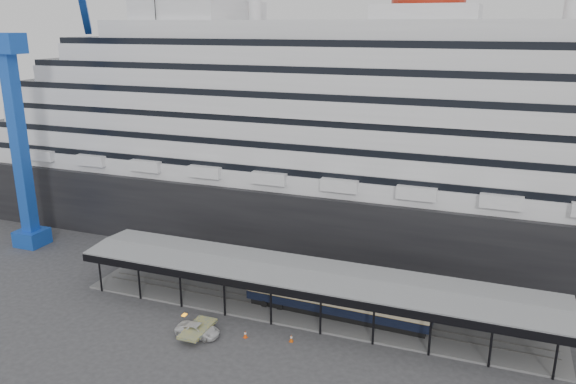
% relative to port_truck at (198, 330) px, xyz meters
% --- Properties ---
extents(ground, '(200.00, 200.00, 0.00)m').
position_rel_port_truck_xyz_m(ground, '(9.38, 4.12, -0.67)').
color(ground, '#353538').
rests_on(ground, ground).
extents(cruise_ship, '(130.00, 30.00, 43.90)m').
position_rel_port_truck_xyz_m(cruise_ship, '(9.42, 36.12, 17.68)').
color(cruise_ship, black).
rests_on(cruise_ship, ground).
extents(platform_canopy, '(56.00, 9.18, 5.30)m').
position_rel_port_truck_xyz_m(platform_canopy, '(9.38, 9.12, 1.69)').
color(platform_canopy, slate).
rests_on(platform_canopy, ground).
extents(crane_blue, '(22.63, 19.19, 47.60)m').
position_rel_port_truck_xyz_m(crane_blue, '(-35.74, 14.74, 19.29)').
color(crane_blue, blue).
rests_on(crane_blue, ground).
extents(port_truck, '(4.85, 2.27, 1.34)m').
position_rel_port_truck_xyz_m(port_truck, '(0.00, 0.00, 0.00)').
color(port_truck, silver).
rests_on(port_truck, ground).
extents(pullman_carriage, '(21.62, 3.50, 21.15)m').
position_rel_port_truck_xyz_m(pullman_carriage, '(12.87, 9.12, 1.90)').
color(pullman_carriage, black).
rests_on(pullman_carriage, ground).
extents(traffic_cone_left, '(0.40, 0.40, 0.67)m').
position_rel_port_truck_xyz_m(traffic_cone_left, '(1.51, 0.18, -0.34)').
color(traffic_cone_left, '#DE3F0C').
rests_on(traffic_cone_left, ground).
extents(traffic_cone_mid, '(0.56, 0.56, 0.83)m').
position_rel_port_truck_xyz_m(traffic_cone_mid, '(4.97, 1.46, -0.26)').
color(traffic_cone_mid, '#E94A0C').
rests_on(traffic_cone_mid, ground).
extents(traffic_cone_right, '(0.44, 0.44, 0.83)m').
position_rel_port_truck_xyz_m(traffic_cone_right, '(9.85, 2.45, -0.26)').
color(traffic_cone_right, '#D8530C').
rests_on(traffic_cone_right, ground).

